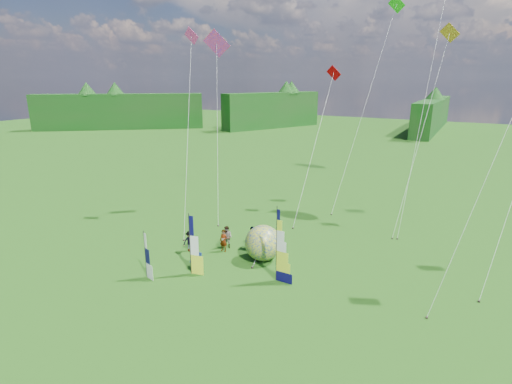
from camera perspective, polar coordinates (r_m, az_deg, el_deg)
The scene contains 18 objects.
ground at distance 23.09m, azimuth -2.80°, elevation -16.07°, with size 220.00×220.00×0.00m, color #2B661A.
treeline_ring at distance 21.23m, azimuth -2.95°, elevation -6.90°, with size 210.00×210.00×8.00m, color #1D3614, non-canonical shape.
feather_banner_main at distance 24.67m, azimuth 2.95°, elevation -7.64°, with size 1.28×0.10×4.71m, color #0B083F, non-canonical shape.
side_banner_left at distance 25.93m, azimuth -9.40°, elevation -7.50°, with size 1.10×0.10×3.99m, color #D2E226, non-canonical shape.
side_banner_far at distance 26.28m, azimuth -15.53°, elevation -8.69°, with size 0.91×0.10×3.04m, color white, non-canonical shape.
bol_inflatable at distance 27.77m, azimuth 1.00°, elevation -7.29°, with size 2.51×2.51×2.51m, color navy.
spectator_a at distance 29.30m, azimuth -4.67°, elevation -6.94°, with size 0.61×0.40×1.66m, color #66594C.
spectator_b at distance 29.87m, azimuth -4.16°, elevation -6.44°, with size 0.82×0.40×1.69m, color #66594C.
spectator_c at distance 29.65m, azimuth -9.44°, elevation -6.93°, with size 1.01×0.38×1.57m, color #66594C.
spectator_d at distance 29.71m, azimuth -0.57°, elevation -6.51°, with size 1.00×0.41×1.71m, color #66594C.
camp_chair at distance 27.24m, azimuth -8.64°, elevation -9.65°, with size 0.61×0.61×1.06m, color navy, non-canonical shape.
kite_whale at distance 36.39m, azimuth 23.27°, elevation 14.07°, with size 4.34×14.49×23.55m, color black, non-canonical shape.
kite_rainbow_delta at distance 35.37m, azimuth -5.58°, elevation 10.07°, with size 7.31×9.26×17.19m, color #F42D00, non-canonical shape.
kite_parafoil at distance 24.28m, azimuth 31.21°, elevation 5.94°, with size 7.12×10.26×17.93m, color #BB0F00, non-canonical shape.
small_kite_red at distance 35.56m, azimuth 8.35°, elevation 7.26°, with size 2.57×10.32×13.81m, color #C90005, non-canonical shape.
small_kite_orange at distance 34.86m, azimuth 22.68°, elevation 8.72°, with size 4.27×10.09×17.06m, color orange, non-canonical shape.
small_kite_pink at distance 33.33m, azimuth -9.76°, elevation 9.30°, with size 6.15×9.23×16.90m, color #E7348E, non-canonical shape.
small_kite_green at distance 40.01m, azimuth 15.35°, elevation 12.64°, with size 4.98×12.62×20.47m, color #20CB15, non-canonical shape.
Camera 1 is at (10.49, -16.47, 12.31)m, focal length 28.00 mm.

